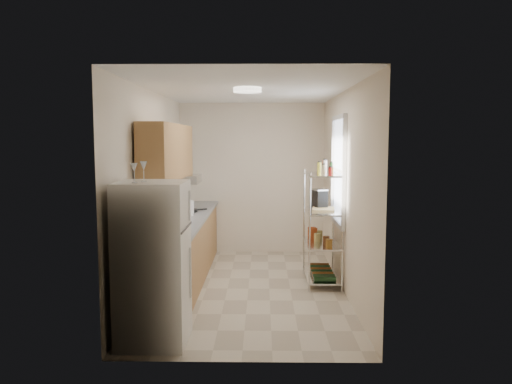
# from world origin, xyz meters

# --- Properties ---
(room) EXTENTS (2.52, 4.42, 2.62)m
(room) POSITION_xyz_m (0.00, 0.00, 1.30)
(room) COLOR beige
(room) RESTS_ON ground
(counter_run) EXTENTS (0.63, 3.51, 0.90)m
(counter_run) POSITION_xyz_m (-0.92, 0.44, 0.45)
(counter_run) COLOR #9C7242
(counter_run) RESTS_ON ground
(upper_cabinets) EXTENTS (0.33, 2.20, 0.72)m
(upper_cabinets) POSITION_xyz_m (-1.05, 0.10, 1.81)
(upper_cabinets) COLOR #9C7242
(upper_cabinets) RESTS_ON room
(range_hood) EXTENTS (0.50, 0.60, 0.12)m
(range_hood) POSITION_xyz_m (-1.00, 0.90, 1.39)
(range_hood) COLOR #B7BABC
(range_hood) RESTS_ON room
(window) EXTENTS (0.06, 1.00, 1.46)m
(window) POSITION_xyz_m (1.23, 0.35, 1.55)
(window) COLOR white
(window) RESTS_ON room
(bakers_rack) EXTENTS (0.45, 0.90, 1.73)m
(bakers_rack) POSITION_xyz_m (1.00, 0.30, 1.11)
(bakers_rack) COLOR silver
(bakers_rack) RESTS_ON ground
(ceiling_dome) EXTENTS (0.34, 0.34, 0.05)m
(ceiling_dome) POSITION_xyz_m (0.00, -0.30, 2.57)
(ceiling_dome) COLOR white
(ceiling_dome) RESTS_ON room
(refrigerator) EXTENTS (0.65, 0.65, 1.57)m
(refrigerator) POSITION_xyz_m (-0.87, -1.75, 0.79)
(refrigerator) COLOR silver
(refrigerator) RESTS_ON ground
(wine_glass_a) EXTENTS (0.07, 0.07, 0.18)m
(wine_glass_a) POSITION_xyz_m (-1.00, -1.87, 1.66)
(wine_glass_a) COLOR silver
(wine_glass_a) RESTS_ON refrigerator
(wine_glass_b) EXTENTS (0.07, 0.07, 0.19)m
(wine_glass_b) POSITION_xyz_m (-0.94, -1.76, 1.67)
(wine_glass_b) COLOR silver
(wine_glass_b) RESTS_ON refrigerator
(rice_cooker) EXTENTS (0.26, 0.26, 0.21)m
(rice_cooker) POSITION_xyz_m (-0.92, 0.54, 1.00)
(rice_cooker) COLOR white
(rice_cooker) RESTS_ON counter_run
(frying_pan_large) EXTENTS (0.31, 0.31, 0.04)m
(frying_pan_large) POSITION_xyz_m (-0.95, 0.87, 0.92)
(frying_pan_large) COLOR black
(frying_pan_large) RESTS_ON counter_run
(frying_pan_small) EXTENTS (0.29, 0.29, 0.04)m
(frying_pan_small) POSITION_xyz_m (-0.89, 0.88, 0.92)
(frying_pan_small) COLOR black
(frying_pan_small) RESTS_ON counter_run
(cutting_board) EXTENTS (0.35, 0.43, 0.03)m
(cutting_board) POSITION_xyz_m (1.02, 0.31, 1.02)
(cutting_board) COLOR tan
(cutting_board) RESTS_ON bakers_rack
(espresso_machine) EXTENTS (0.22, 0.27, 0.27)m
(espresso_machine) POSITION_xyz_m (0.99, 0.49, 1.15)
(espresso_machine) COLOR black
(espresso_machine) RESTS_ON bakers_rack
(storage_bag) EXTENTS (0.13, 0.15, 0.15)m
(storage_bag) POSITION_xyz_m (0.91, 0.63, 0.64)
(storage_bag) COLOR #9C3813
(storage_bag) RESTS_ON bakers_rack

